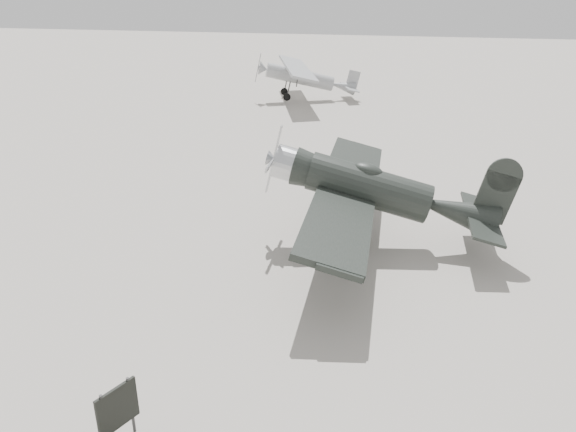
# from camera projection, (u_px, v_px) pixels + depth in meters

# --- Properties ---
(ground) EXTENTS (160.00, 160.00, 0.00)m
(ground) POSITION_uv_depth(u_px,v_px,m) (309.00, 268.00, 18.63)
(ground) COLOR #A79F94
(ground) RESTS_ON ground
(lowwing_monoplane) EXTENTS (8.46, 11.73, 3.81)m
(lowwing_monoplane) POSITION_uv_depth(u_px,v_px,m) (379.00, 191.00, 19.61)
(lowwing_monoplane) COLOR black
(lowwing_monoplane) RESTS_ON ground
(highwing_monoplane) EXTENTS (7.96, 11.06, 3.15)m
(highwing_monoplane) POSITION_uv_depth(u_px,v_px,m) (304.00, 75.00, 43.04)
(highwing_monoplane) COLOR #999B9E
(highwing_monoplane) RESTS_ON ground
(sign_board) EXTENTS (0.47, 0.91, 1.40)m
(sign_board) POSITION_uv_depth(u_px,v_px,m) (118.00, 409.00, 11.41)
(sign_board) COLOR #333333
(sign_board) RESTS_ON ground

